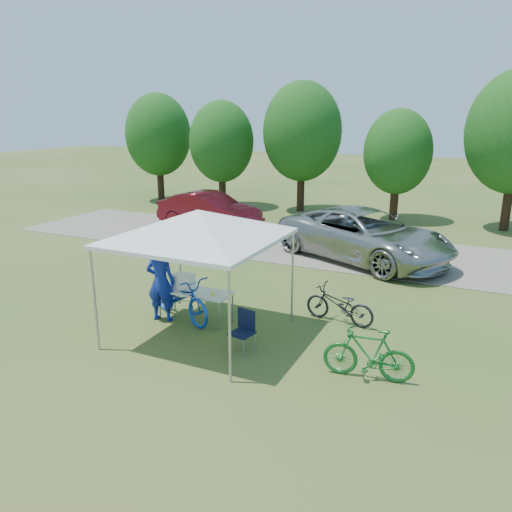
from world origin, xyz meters
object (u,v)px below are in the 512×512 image
at_px(bike_blue, 181,297).
at_px(folding_chair, 244,327).
at_px(cooler, 183,282).
at_px(cyclist, 161,282).
at_px(bike_green, 369,354).
at_px(folding_table, 196,293).
at_px(sedan, 209,210).
at_px(minivan, 364,235).
at_px(bike_dark, 339,305).

bearing_deg(bike_blue, folding_chair, -88.46).
xyz_separation_m(cooler, cyclist, (-0.37, -0.35, 0.04)).
distance_m(bike_blue, bike_green, 4.61).
xyz_separation_m(folding_table, cyclist, (-0.70, -0.35, 0.27)).
xyz_separation_m(bike_blue, sedan, (-4.20, 8.51, 0.21)).
bearing_deg(minivan, bike_dark, -147.68).
height_order(bike_blue, bike_dark, bike_blue).
distance_m(bike_blue, bike_dark, 3.61).
relative_size(cooler, bike_dark, 0.30).
bearing_deg(bike_green, folding_table, -110.25).
height_order(bike_green, minivan, minivan).
xyz_separation_m(cyclist, bike_dark, (3.74, 1.56, -0.48)).
relative_size(bike_blue, minivan, 0.35).
xyz_separation_m(bike_blue, bike_dark, (3.36, 1.33, -0.12)).
bearing_deg(folding_table, cooler, 180.00).
bearing_deg(folding_chair, minivan, 96.51).
height_order(bike_dark, minivan, minivan).
bearing_deg(minivan, bike_green, -141.25).
xyz_separation_m(folding_table, cooler, (-0.32, 0.00, 0.22)).
bearing_deg(bike_dark, cyclist, -59.51).
xyz_separation_m(bike_dark, sedan, (-7.56, 7.18, 0.32)).
xyz_separation_m(bike_blue, bike_green, (4.52, -0.87, -0.06)).
xyz_separation_m(cyclist, minivan, (3.04, 6.82, -0.08)).
distance_m(folding_table, sedan, 9.53).
xyz_separation_m(cyclist, bike_blue, (0.38, 0.23, -0.37)).
xyz_separation_m(folding_table, sedan, (-4.52, 8.39, 0.11)).
relative_size(cyclist, bike_green, 1.13).
relative_size(folding_chair, cyclist, 0.45).
relative_size(bike_dark, sedan, 0.37).
distance_m(cyclist, bike_green, 4.96).
height_order(cooler, minivan, minivan).
bearing_deg(cyclist, bike_blue, -161.41).
bearing_deg(folding_table, bike_green, -13.40).
height_order(bike_green, bike_dark, bike_green).
bearing_deg(cooler, folding_table, -0.00).
distance_m(folding_table, bike_blue, 0.36).
bearing_deg(cyclist, folding_table, -165.40).
relative_size(folding_chair, bike_blue, 0.40).
height_order(bike_dark, sedan, sedan).
relative_size(cooler, bike_green, 0.31).
relative_size(cyclist, bike_dark, 1.12).
xyz_separation_m(bike_green, sedan, (-8.72, 9.39, 0.27)).
bearing_deg(bike_dark, sedan, -125.66).
distance_m(cyclist, bike_blue, 0.58).
height_order(cyclist, bike_dark, cyclist).
bearing_deg(cyclist, minivan, -126.19).
bearing_deg(bike_dark, folding_table, -60.50).
bearing_deg(folding_table, sedan, 118.33).
bearing_deg(minivan, folding_table, -175.14).
relative_size(folding_table, minivan, 0.29).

